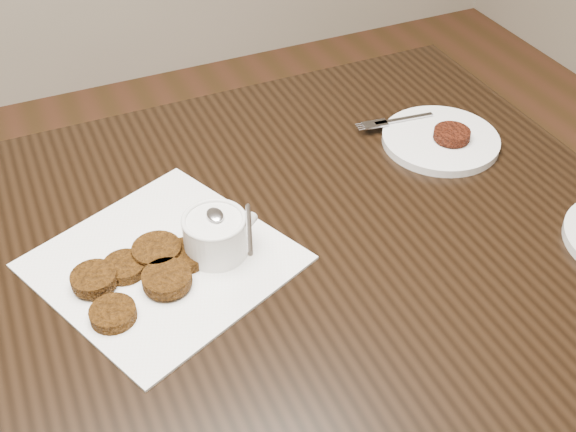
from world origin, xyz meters
The scene contains 5 objects.
table centered at (0.04, 0.11, 0.38)m, with size 1.31×0.84×0.75m, color black.
napkin centered at (0.01, 0.14, 0.75)m, with size 0.29×0.29×0.00m, color white.
sauce_ramekin centered at (0.08, 0.13, 0.81)m, with size 0.11×0.11×0.12m, color white, non-canonical shape.
patty_cluster centered at (-0.02, 0.12, 0.76)m, with size 0.22×0.22×0.02m, color #5F330C, non-canonical shape.
plate_with_patty centered at (0.51, 0.23, 0.76)m, with size 0.19×0.19×0.03m, color white, non-canonical shape.
Camera 1 is at (-0.12, -0.54, 1.41)m, focal length 43.71 mm.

